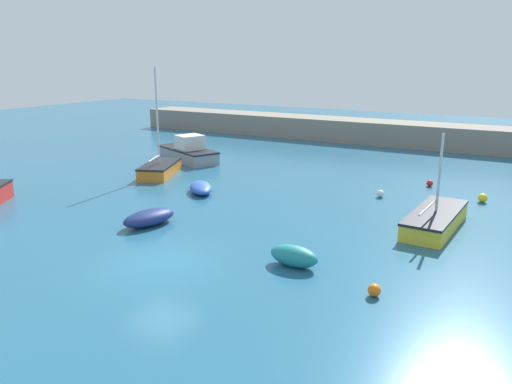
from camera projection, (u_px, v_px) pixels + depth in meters
name	position (u px, v px, depth m)	size (l,w,h in m)	color
ground_plane	(161.00, 265.00, 19.31)	(120.00, 120.00, 0.20)	#235B7A
harbor_breakwater	(387.00, 133.00, 45.78)	(53.43, 3.83, 2.04)	gray
rowboat_blue_near	(201.00, 188.00, 29.23)	(2.72, 2.82, 0.60)	#2D56B7
sailboat_short_mast	(435.00, 219.00, 23.02)	(2.14, 5.71, 4.41)	yellow
rowboat_white_midwater	(149.00, 218.00, 23.50)	(1.92, 2.94, 0.74)	navy
sailboat_tall_mast	(160.00, 168.00, 33.51)	(3.34, 4.62, 7.13)	orange
dinghy_near_pier	(294.00, 256.00, 18.85)	(2.01, 1.04, 0.81)	teal
motorboat_grey_hull	(188.00, 152.00, 38.21)	(6.23, 4.35, 2.02)	gray
mooring_buoy_red	(430.00, 183.00, 30.66)	(0.39, 0.39, 0.39)	red
mooring_buoy_yellow	(483.00, 198.00, 27.24)	(0.50, 0.50, 0.50)	yellow
mooring_buoy_orange	(374.00, 290.00, 16.49)	(0.44, 0.44, 0.44)	orange
mooring_buoy_white	(380.00, 194.00, 28.28)	(0.43, 0.43, 0.43)	white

